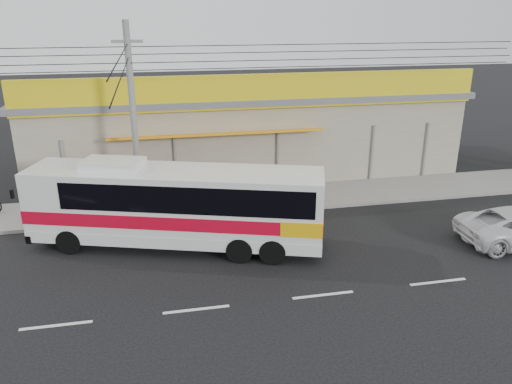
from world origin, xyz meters
TOP-DOWN VIEW (x-y plane):
  - ground at (0.00, 0.00)m, footprint 120.00×120.00m
  - sidewalk at (0.00, 6.00)m, footprint 30.00×3.20m
  - lane_markings at (0.00, -2.50)m, footprint 50.00×0.12m
  - storefront_building at (-0.01, 11.54)m, footprint 22.60×9.20m
  - coach_bus at (-4.13, 1.91)m, footprint 11.05×5.55m
  - motorbike_red at (-3.41, 5.67)m, footprint 1.71×0.91m
  - utility_pole at (-5.67, 5.40)m, footprint 34.00×14.00m

SIDE VIEW (x-z plane):
  - ground at x=0.00m, z-range 0.00..0.00m
  - lane_markings at x=0.00m, z-range -0.01..0.01m
  - sidewalk at x=0.00m, z-range 0.00..0.15m
  - motorbike_red at x=-3.41m, z-range 0.15..1.00m
  - coach_bus at x=-4.13m, z-range 0.12..3.47m
  - storefront_building at x=-0.01m, z-range -0.55..5.15m
  - utility_pole at x=-5.67m, z-range 2.64..10.78m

